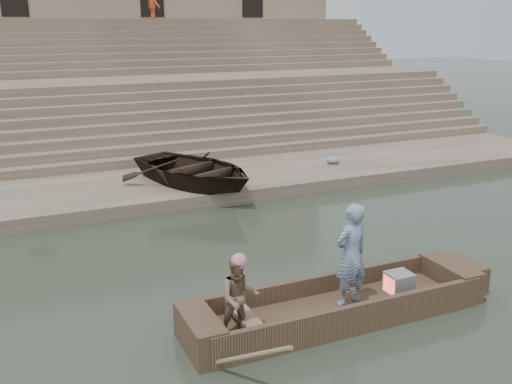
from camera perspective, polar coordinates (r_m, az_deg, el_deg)
ground at (r=10.67m, az=-2.24°, el=-11.99°), size 120.00×120.00×0.00m
lower_landing at (r=17.76m, az=-11.98°, el=0.10°), size 32.00×4.00×0.40m
mid_landing at (r=24.75m, az=-15.98°, el=7.22°), size 32.00×3.00×2.80m
upper_landing at (r=31.52m, az=-18.14°, el=11.09°), size 32.00×3.00×5.20m
ghat_steps at (r=26.35m, az=-16.62°, el=8.58°), size 32.00×11.00×5.20m
building_wall at (r=35.40m, az=-19.37°, el=16.36°), size 32.00×5.07×11.20m
main_rowboat at (r=10.63m, az=7.92°, el=-11.60°), size 5.00×1.30×0.22m
rowboat_trim at (r=10.63m, az=8.95°, el=-10.44°), size 6.04×2.63×2.02m
standing_man at (r=10.33m, az=9.30°, el=-6.09°), size 0.75×0.55×1.88m
rowing_man at (r=9.31m, az=-1.65°, el=-10.29°), size 0.73×0.61×1.35m
television at (r=11.19m, az=13.80°, el=-8.67°), size 0.46×0.42×0.40m
beached_rowboat at (r=17.33m, az=-6.05°, el=2.22°), size 4.64×5.31×0.92m
pedestrian at (r=32.09m, az=-10.00°, el=17.79°), size 0.83×1.14×1.58m
cloth_bundles at (r=17.84m, az=-9.20°, el=1.43°), size 14.01×0.65×0.26m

